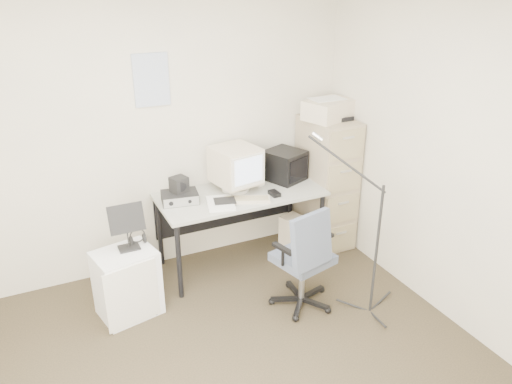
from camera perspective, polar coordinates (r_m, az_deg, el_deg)
name	(u,v)px	position (r m, az deg, el deg)	size (l,w,h in m)	color
floor	(243,384)	(3.64, -1.45, -21.13)	(3.60, 3.60, 0.01)	#2D291B
wall_back	(158,137)	(4.49, -11.14, 6.22)	(3.60, 0.02, 2.50)	beige
wall_right	(468,172)	(3.92, 23.09, 2.16)	(0.02, 3.60, 2.50)	beige
wall_calendar	(151,80)	(4.36, -11.88, 12.42)	(0.30, 0.02, 0.44)	white
filing_cabinet	(326,183)	(5.03, 8.00, 1.08)	(0.40, 0.60, 1.30)	tan
printer	(330,110)	(4.81, 8.40, 9.31)	(0.47, 0.32, 0.18)	beige
desk	(241,228)	(4.71, -1.75, -4.16)	(1.50, 0.70, 0.73)	#9B9C86
crt_monitor	(236,169)	(4.54, -2.36, 2.64)	(0.37, 0.39, 0.41)	beige
crt_tv	(285,165)	(4.81, 3.29, 3.06)	(0.32, 0.34, 0.29)	black
desk_speaker	(259,179)	(4.68, 0.36, 1.51)	(0.07, 0.07, 0.13)	silver
keyboard	(247,200)	(4.38, -1.01, -0.88)	(0.40, 0.14, 0.02)	beige
mouse	(274,193)	(4.49, 2.11, -0.17)	(0.07, 0.12, 0.04)	black
radio_receiver	(180,197)	(4.40, -8.71, -0.58)	(0.31, 0.22, 0.09)	black
radio_speaker	(179,184)	(4.38, -8.79, 0.87)	(0.13, 0.12, 0.13)	black
papers	(221,203)	(4.33, -4.07, -1.27)	(0.23, 0.31, 0.02)	white
pc_tower	(301,240)	(4.87, 5.16, -5.46)	(0.19, 0.43, 0.40)	beige
office_chair	(303,256)	(4.09, 5.38, -7.30)	(0.53, 0.53, 0.93)	#484E62
side_cart	(127,283)	(4.20, -14.51, -10.05)	(0.46, 0.36, 0.57)	white
music_stand	(127,226)	(4.01, -14.57, -3.80)	(0.27, 0.14, 0.40)	black
headphones	(138,238)	(4.14, -13.36, -5.19)	(0.14, 0.14, 0.02)	black
mic_stand	(379,232)	(3.97, 13.83, -4.45)	(0.02, 0.02, 1.47)	black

